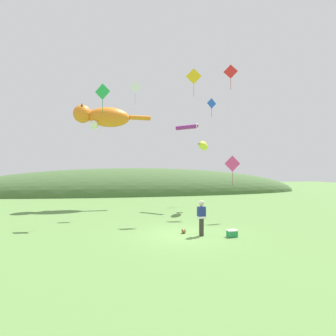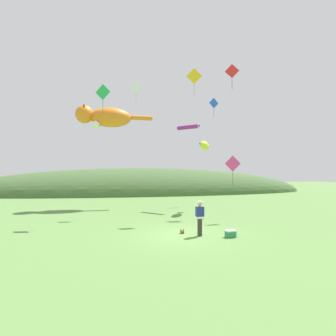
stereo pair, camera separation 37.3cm
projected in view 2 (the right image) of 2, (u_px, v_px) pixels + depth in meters
The scene contains 14 objects.
ground_plane at pixel (183, 235), 13.43m from camera, with size 120.00×120.00×0.00m, color #5B8442.
distant_hill_ridge at pixel (140, 193), 39.53m from camera, with size 52.51×13.07×7.53m.
festival_attendant at pixel (200, 217), 13.28m from camera, with size 0.44×0.30×1.77m.
kite_spool at pixel (182, 231), 13.79m from camera, with size 0.16×0.24×0.24m.
picnic_cooler at pixel (231, 234), 12.99m from camera, with size 0.52×0.37×0.36m.
kite_giant_cat at pixel (105, 117), 24.22m from camera, with size 7.05×2.13×2.14m.
kite_fish_windsock at pixel (204, 145), 21.69m from camera, with size 1.59×2.41×0.73m.
kite_tube_streamer at pixel (189, 127), 23.08m from camera, with size 1.81×1.79×0.44m.
kite_diamond_white at pixel (136, 87), 20.64m from camera, with size 0.93×0.29×1.87m.
kite_diamond_pink at pixel (233, 164), 17.43m from camera, with size 1.08×0.13×1.98m.
kite_diamond_blue at pixel (214, 103), 27.39m from camera, with size 1.10×0.21×2.02m.
kite_diamond_red at pixel (232, 71), 21.35m from camera, with size 1.07×0.49×2.06m.
kite_diamond_green at pixel (103, 92), 17.37m from camera, with size 0.99×0.47×1.99m.
kite_diamond_gold at pixel (194, 76), 18.76m from camera, with size 1.10×0.33×2.04m.
Camera 2 is at (-3.25, -13.10, 3.28)m, focal length 28.00 mm.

